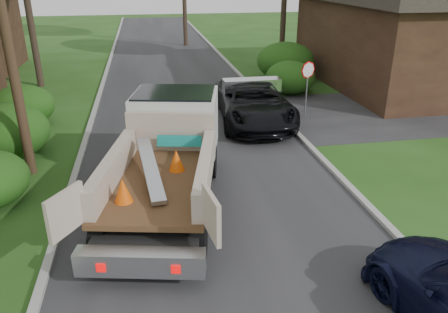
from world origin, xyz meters
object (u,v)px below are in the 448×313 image
utility_pole (1,4)px  stop_sign (308,77)px  house_right (412,27)px  black_pickup (254,102)px  flatbed_truck (170,145)px

utility_pole → stop_sign: bearing=20.6°
utility_pole → house_right: (18.48, 9.02, -2.01)m
stop_sign → black_pickup: size_ratio=0.40×
stop_sign → utility_pole: bearing=-159.4°
house_right → flatbed_truck: bearing=-142.1°
black_pickup → house_right: bearing=31.1°
utility_pole → house_right: bearing=26.0°
stop_sign → house_right: (7.80, 5.00, 1.38)m
stop_sign → house_right: bearing=32.7°
stop_sign → house_right: 9.37m
stop_sign → flatbed_truck: 8.73m
utility_pole → black_pickup: bearing=24.7°
house_right → flatbed_truck: house_right is taller
black_pickup → stop_sign: bearing=9.4°
utility_pole → house_right: 20.66m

